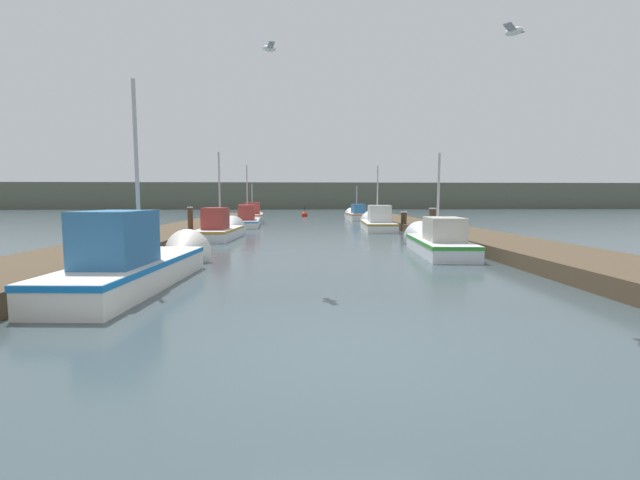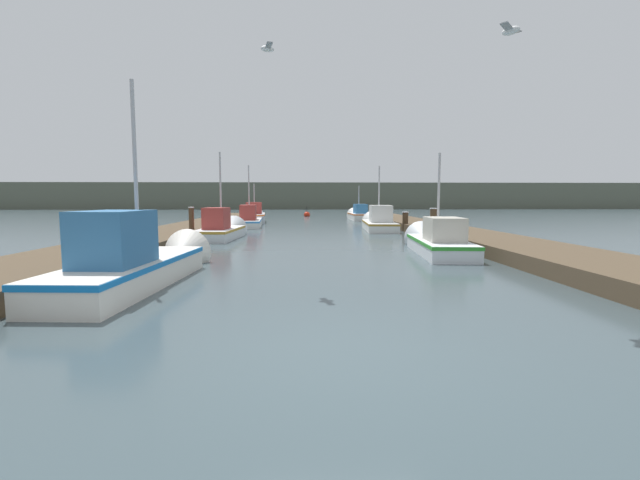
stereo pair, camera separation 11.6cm
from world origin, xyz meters
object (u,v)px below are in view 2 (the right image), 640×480
(fishing_boat_2, at_px, (222,229))
(mooring_piling_0, at_px, (382,214))
(fishing_boat_6, at_px, (358,215))
(seagull_1, at_px, (511,31))
(fishing_boat_0, at_px, (142,261))
(seagull_lead, at_px, (267,49))
(mooring_piling_1, at_px, (192,224))
(fishing_boat_4, at_px, (250,220))
(mooring_piling_2, at_px, (405,221))
(fishing_boat_5, at_px, (255,216))
(fishing_boat_1, at_px, (435,241))
(fishing_boat_3, at_px, (378,222))
(channel_buoy, at_px, (307,215))
(mooring_piling_3, at_px, (433,225))

(fishing_boat_2, bearing_deg, mooring_piling_0, 54.11)
(fishing_boat_6, bearing_deg, seagull_1, -93.78)
(fishing_boat_0, height_order, seagull_lead, seagull_lead)
(seagull_lead, bearing_deg, mooring_piling_1, -172.25)
(fishing_boat_4, xyz_separation_m, seagull_lead, (2.77, -18.63, 4.49))
(fishing_boat_4, relative_size, mooring_piling_2, 6.04)
(fishing_boat_0, relative_size, mooring_piling_2, 5.64)
(mooring_piling_2, bearing_deg, fishing_boat_2, -158.11)
(fishing_boat_2, xyz_separation_m, seagull_lead, (2.92, -10.05, 4.49))
(fishing_boat_0, distance_m, fishing_boat_4, 18.75)
(fishing_boat_4, xyz_separation_m, fishing_boat_5, (-0.18, 4.32, 0.07))
(fishing_boat_0, distance_m, fishing_boat_2, 10.16)
(fishing_boat_1, bearing_deg, seagull_lead, -132.08)
(fishing_boat_3, bearing_deg, fishing_boat_4, 160.23)
(mooring_piling_2, bearing_deg, fishing_boat_5, 134.94)
(fishing_boat_1, xyz_separation_m, fishing_boat_6, (0.16, 21.63, 0.05))
(fishing_boat_6, bearing_deg, fishing_boat_2, -117.75)
(fishing_boat_1, relative_size, fishing_boat_2, 1.14)
(fishing_boat_6, distance_m, channel_buoy, 7.58)
(fishing_boat_0, relative_size, fishing_boat_5, 1.13)
(channel_buoy, relative_size, seagull_1, 2.26)
(fishing_boat_1, distance_m, fishing_boat_2, 9.61)
(fishing_boat_4, bearing_deg, mooring_piling_2, -32.48)
(fishing_boat_4, distance_m, fishing_boat_6, 11.23)
(fishing_boat_4, distance_m, seagull_lead, 19.37)
(fishing_boat_2, height_order, fishing_boat_6, fishing_boat_2)
(fishing_boat_4, distance_m, mooring_piling_0, 9.53)
(fishing_boat_5, bearing_deg, mooring_piling_0, -14.56)
(seagull_1, bearing_deg, mooring_piling_3, 37.52)
(fishing_boat_3, relative_size, fishing_boat_4, 0.96)
(fishing_boat_5, distance_m, fishing_boat_6, 8.96)
(fishing_boat_4, height_order, mooring_piling_1, fishing_boat_4)
(fishing_boat_0, xyz_separation_m, fishing_boat_2, (-0.21, 10.16, -0.07))
(fishing_boat_6, xyz_separation_m, mooring_piling_0, (1.06, -5.10, 0.24))
(mooring_piling_3, bearing_deg, seagull_lead, -126.89)
(fishing_boat_5, xyz_separation_m, mooring_piling_3, (9.01, -14.89, 0.24))
(fishing_boat_3, xyz_separation_m, fishing_boat_5, (-7.97, 7.71, 0.07))
(fishing_boat_3, distance_m, fishing_boat_6, 11.20)
(fishing_boat_0, relative_size, fishing_boat_3, 0.97)
(fishing_boat_6, xyz_separation_m, seagull_lead, (-5.30, -26.44, 4.47))
(seagull_1, bearing_deg, fishing_boat_3, 45.35)
(fishing_boat_2, xyz_separation_m, channel_buoy, (3.96, 22.66, -0.22))
(fishing_boat_4, xyz_separation_m, mooring_piling_0, (9.14, 2.70, 0.26))
(fishing_boat_2, distance_m, mooring_piling_1, 1.54)
(fishing_boat_1, xyz_separation_m, mooring_piling_2, (1.11, 8.92, 0.16))
(mooring_piling_1, relative_size, mooring_piling_3, 1.02)
(fishing_boat_2, xyz_separation_m, mooring_piling_1, (-1.10, -1.03, 0.32))
(fishing_boat_0, bearing_deg, mooring_piling_3, 46.69)
(fishing_boat_0, relative_size, mooring_piling_3, 4.28)
(fishing_boat_6, height_order, channel_buoy, fishing_boat_6)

